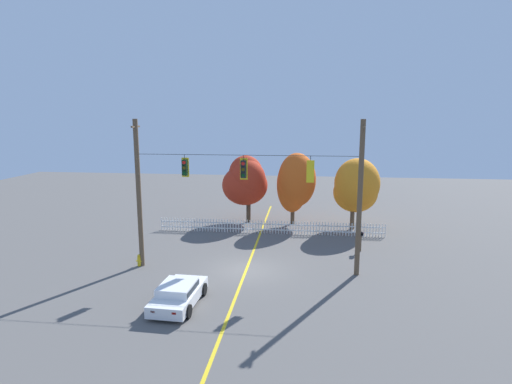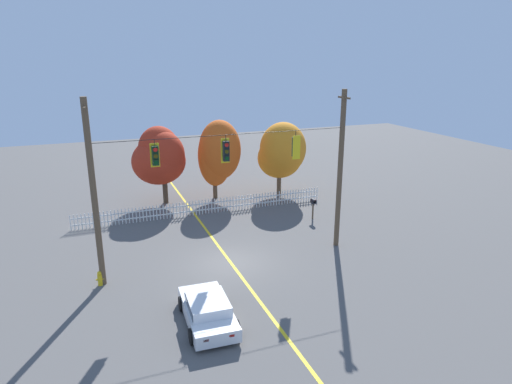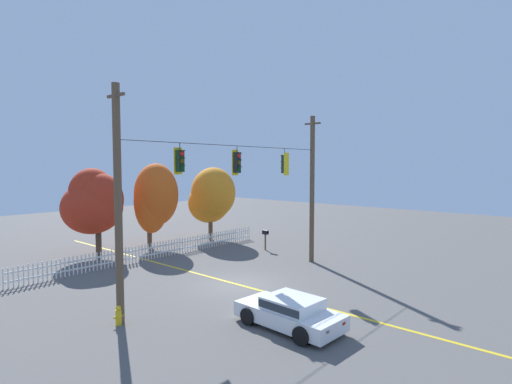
{
  "view_description": "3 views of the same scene",
  "coord_description": "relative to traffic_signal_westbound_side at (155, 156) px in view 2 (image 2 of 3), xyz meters",
  "views": [
    {
      "loc": [
        3.36,
        -23.48,
        9.08
      ],
      "look_at": [
        0.63,
        -0.32,
        4.81
      ],
      "focal_mm": 29.3,
      "sensor_mm": 36.0,
      "label": 1
    },
    {
      "loc": [
        -6.55,
        -20.81,
        10.57
      ],
      "look_at": [
        1.3,
        -0.4,
        3.91
      ],
      "focal_mm": 31.43,
      "sensor_mm": 36.0,
      "label": 2
    },
    {
      "loc": [
        -14.21,
        -13.55,
        5.9
      ],
      "look_at": [
        0.42,
        -0.74,
        4.64
      ],
      "focal_mm": 28.22,
      "sensor_mm": 36.0,
      "label": 3
    }
  ],
  "objects": [
    {
      "name": "ground",
      "position": [
        3.59,
        -0.01,
        -6.11
      ],
      "size": [
        80.0,
        80.0,
        0.0
      ],
      "primitive_type": "plane",
      "color": "#565451"
    },
    {
      "name": "lane_centerline_stripe",
      "position": [
        3.59,
        -0.01,
        -6.11
      ],
      "size": [
        0.16,
        36.0,
        0.01
      ],
      "primitive_type": "cube",
      "color": "gold",
      "rests_on": "ground"
    },
    {
      "name": "signal_support_span",
      "position": [
        3.59,
        -0.01,
        -1.59
      ],
      "size": [
        13.21,
        1.1,
        8.91
      ],
      "color": "brown",
      "rests_on": "ground"
    },
    {
      "name": "traffic_signal_westbound_side",
      "position": [
        0.0,
        0.0,
        0.0
      ],
      "size": [
        0.43,
        0.38,
        1.33
      ],
      "color": "black"
    },
    {
      "name": "traffic_signal_southbound_primary",
      "position": [
        3.46,
        0.0,
        -0.04
      ],
      "size": [
        0.43,
        0.38,
        1.43
      ],
      "color": "black"
    },
    {
      "name": "traffic_signal_northbound_primary",
      "position": [
        7.26,
        -0.02,
        -0.1
      ],
      "size": [
        0.43,
        0.38,
        1.49
      ],
      "color": "black"
    },
    {
      "name": "white_picket_fence",
      "position": [
        4.34,
        7.95,
        -5.59
      ],
      "size": [
        17.55,
        0.06,
        1.04
      ],
      "color": "white",
      "rests_on": "ground"
    },
    {
      "name": "autumn_maple_near_fence",
      "position": [
        1.97,
        11.38,
        -2.54
      ],
      "size": [
        3.91,
        3.55,
        5.76
      ],
      "color": "#473828",
      "rests_on": "ground"
    },
    {
      "name": "autumn_maple_mid",
      "position": [
        6.17,
        10.82,
        -2.43
      ],
      "size": [
        3.23,
        3.11,
        6.09
      ],
      "color": "brown",
      "rests_on": "ground"
    },
    {
      "name": "autumn_oak_far_east",
      "position": [
        11.09,
        10.16,
        -2.68
      ],
      "size": [
        3.61,
        3.7,
        5.79
      ],
      "color": "brown",
      "rests_on": "ground"
    },
    {
      "name": "parked_car",
      "position": [
        0.98,
        -5.05,
        -5.51
      ],
      "size": [
        2.11,
        4.09,
        1.15
      ],
      "color": "white",
      "rests_on": "ground"
    },
    {
      "name": "fire_hydrant",
      "position": [
        -3.02,
        -0.12,
        -5.75
      ],
      "size": [
        0.38,
        0.22,
        0.74
      ],
      "color": "gold",
      "rests_on": "ground"
    },
    {
      "name": "roadside_mailbox",
      "position": [
        10.82,
        4.35,
        -4.95
      ],
      "size": [
        0.25,
        0.44,
        1.42
      ],
      "color": "brown",
      "rests_on": "ground"
    }
  ]
}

